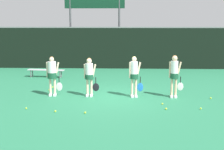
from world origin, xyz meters
TOP-DOWN VIEW (x-y plane):
  - ground_plane at (0.00, 0.00)m, footprint 140.00×140.00m
  - fence_windscreen at (0.00, 7.79)m, footprint 60.00×0.08m
  - scoreboard at (-1.60, 9.55)m, footprint 4.29×0.15m
  - bench_courtside at (-3.97, 4.39)m, footprint 2.16×0.61m
  - player_0 at (-2.60, 0.07)m, footprint 0.67×0.40m
  - player_1 at (-0.98, 0.02)m, footprint 0.65×0.37m
  - player_2 at (0.94, -0.02)m, footprint 0.61×0.34m
  - player_3 at (2.63, -0.03)m, footprint 0.63×0.35m
  - tennis_ball_0 at (-1.12, 0.57)m, footprint 0.07×0.07m
  - tennis_ball_1 at (-2.99, 1.02)m, footprint 0.07×0.07m
  - tennis_ball_2 at (-0.87, -2.48)m, footprint 0.07×0.07m
  - tennis_ball_3 at (2.01, -1.20)m, footprint 0.07×0.07m
  - tennis_ball_4 at (4.15, -0.24)m, footprint 0.07×0.07m
  - tennis_ball_5 at (3.36, -1.80)m, footprint 0.07×0.07m
  - tennis_ball_6 at (2.07, -1.89)m, footprint 0.07×0.07m
  - tennis_ball_7 at (-3.13, -2.02)m, footprint 0.07×0.07m
  - tennis_ball_8 at (-1.97, -2.35)m, footprint 0.07×0.07m
  - tennis_ball_9 at (-2.98, 1.67)m, footprint 0.06×0.06m

SIDE VIEW (x-z plane):
  - ground_plane at x=0.00m, z-range 0.00..0.00m
  - tennis_ball_9 at x=-2.98m, z-range 0.00..0.06m
  - tennis_ball_5 at x=3.36m, z-range 0.00..0.07m
  - tennis_ball_0 at x=-1.12m, z-range 0.00..0.07m
  - tennis_ball_7 at x=-3.13m, z-range 0.00..0.07m
  - tennis_ball_3 at x=2.01m, z-range 0.00..0.07m
  - tennis_ball_8 at x=-1.97m, z-range 0.00..0.07m
  - tennis_ball_1 at x=-2.99m, z-range 0.00..0.07m
  - tennis_ball_2 at x=-0.87m, z-range 0.00..0.07m
  - tennis_ball_4 at x=4.15m, z-range 0.00..0.07m
  - tennis_ball_6 at x=2.07m, z-range 0.00..0.07m
  - bench_courtside at x=-3.97m, z-range 0.17..0.62m
  - player_1 at x=-0.98m, z-range 0.16..1.83m
  - player_0 at x=-2.60m, z-range 0.16..1.88m
  - player_2 at x=0.94m, z-range 0.15..1.91m
  - player_3 at x=2.63m, z-range 0.18..2.00m
  - fence_windscreen at x=0.00m, z-range 0.01..2.81m
  - scoreboard at x=-1.60m, z-range 1.62..7.21m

